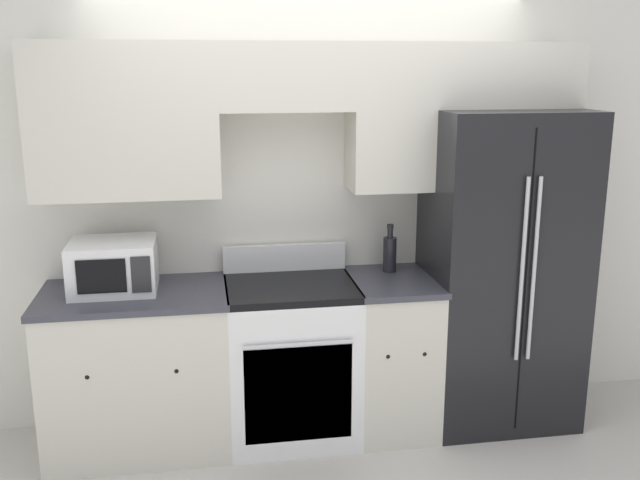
# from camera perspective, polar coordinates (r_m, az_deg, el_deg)

# --- Properties ---
(ground_plane) EXTENTS (12.00, 12.00, 0.00)m
(ground_plane) POSITION_cam_1_polar(r_m,az_deg,el_deg) (4.16, 0.74, -16.95)
(ground_plane) COLOR beige
(wall_back) EXTENTS (8.00, 0.39, 2.60)m
(wall_back) POSITION_cam_1_polar(r_m,az_deg,el_deg) (4.20, -0.51, 5.36)
(wall_back) COLOR silver
(wall_back) RESTS_ON ground_plane
(lower_cabinets_left) EXTENTS (1.02, 0.64, 0.92)m
(lower_cabinets_left) POSITION_cam_1_polar(r_m,az_deg,el_deg) (4.19, -14.34, -10.05)
(lower_cabinets_left) COLOR beige
(lower_cabinets_left) RESTS_ON ground_plane
(lower_cabinets_right) EXTENTS (0.49, 0.64, 0.92)m
(lower_cabinets_right) POSITION_cam_1_polar(r_m,az_deg,el_deg) (4.31, 5.71, -8.98)
(lower_cabinets_right) COLOR beige
(lower_cabinets_right) RESTS_ON ground_plane
(oven_range) EXTENTS (0.74, 0.65, 1.08)m
(oven_range) POSITION_cam_1_polar(r_m,az_deg,el_deg) (4.20, -2.31, -9.49)
(oven_range) COLOR white
(oven_range) RESTS_ON ground_plane
(refrigerator) EXTENTS (0.87, 0.81, 1.88)m
(refrigerator) POSITION_cam_1_polar(r_m,az_deg,el_deg) (4.43, 13.96, -2.08)
(refrigerator) COLOR black
(refrigerator) RESTS_ON ground_plane
(microwave) EXTENTS (0.46, 0.39, 0.28)m
(microwave) POSITION_cam_1_polar(r_m,az_deg,el_deg) (4.04, -16.18, -2.00)
(microwave) COLOR white
(microwave) RESTS_ON lower_cabinets_left
(bottle) EXTENTS (0.08, 0.08, 0.29)m
(bottle) POSITION_cam_1_polar(r_m,az_deg,el_deg) (4.27, 5.59, -1.03)
(bottle) COLOR black
(bottle) RESTS_ON lower_cabinets_right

